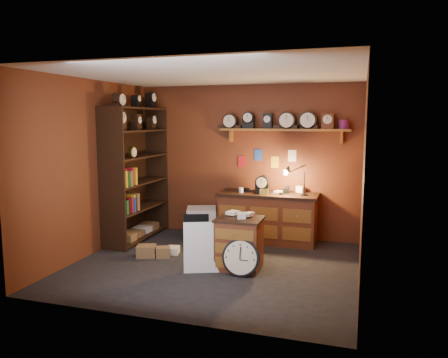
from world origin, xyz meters
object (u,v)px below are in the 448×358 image
Objects in this scene: big_round_clock at (241,258)px; low_cabinet at (239,241)px; shelving_unit at (134,168)px; workbench at (268,215)px.

low_cabinet is at bearing 109.79° from big_round_clock.
low_cabinet is 0.33m from big_round_clock.
workbench is (2.27, 0.49, -0.78)m from shelving_unit.
shelving_unit is 2.45m from workbench.
workbench is 2.06× the size of low_cabinet.
shelving_unit reaches higher than workbench.
workbench is at bearing 90.01° from big_round_clock.
shelving_unit is 2.78m from big_round_clock.
shelving_unit is 2.53m from low_cabinet.
big_round_clock is at bearing -28.95° from shelving_unit.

